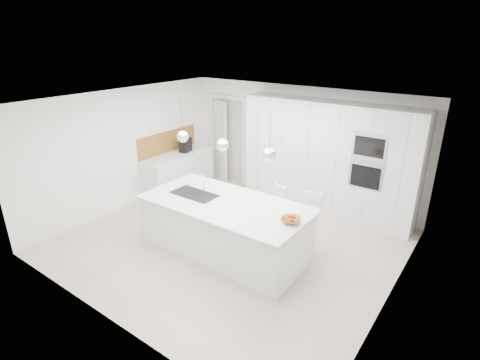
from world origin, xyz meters
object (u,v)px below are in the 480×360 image
Objects in this scene: island_base at (224,229)px; espresso_machine at (185,145)px; fruit_bowl at (291,220)px; bar_stool_left at (276,213)px; bar_stool_right at (307,224)px.

espresso_machine reaches higher than island_base.
island_base is 1.32m from fruit_bowl.
bar_stool_left reaches higher than island_base.
bar_stool_left reaches higher than fruit_bowl.
bar_stool_right is (3.67, -0.93, -0.54)m from espresso_machine.
island_base is 9.78× the size of fruit_bowl.
bar_stool_left is 0.67m from bar_stool_right.
espresso_machine is at bearing 145.14° from island_base.
fruit_bowl is (1.22, 0.06, 0.51)m from island_base.
island_base is 2.86× the size of bar_stool_left.
espresso_machine is 3.17m from bar_stool_left.
island_base is at bearing -177.35° from fruit_bowl.
fruit_bowl is at bearing 2.65° from island_base.
island_base is at bearing -97.39° from bar_stool_left.
fruit_bowl is at bearing -38.78° from espresso_machine.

